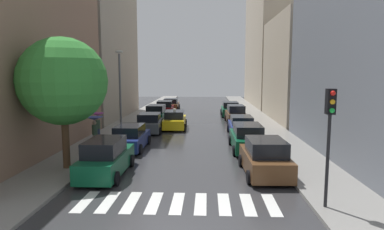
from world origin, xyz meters
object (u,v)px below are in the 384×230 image
at_px(parked_car_left_fifth, 165,108).
at_px(traffic_light_right_corner, 330,122).
at_px(pedestrian_foreground, 94,124).
at_px(lamp_post_left, 120,87).
at_px(parked_car_right_fourth, 236,115).
at_px(taxi_midroad, 175,120).
at_px(parked_car_right_fifth, 230,109).
at_px(pedestrian_near_tree, 98,121).
at_px(parked_car_right_nearest, 265,158).
at_px(parked_car_left_sixth, 171,105).
at_px(street_tree_left, 63,81).
at_px(parked_car_left_nearest, 106,158).
at_px(parked_car_left_second, 130,138).
at_px(parked_car_left_fourth, 156,115).
at_px(parked_car_right_third, 241,126).
at_px(parked_car_left_third, 150,123).
at_px(parked_car_right_second, 247,138).

distance_m(parked_car_left_fifth, traffic_light_right_corner, 29.04).
relative_size(pedestrian_foreground, lamp_post_left, 0.30).
relative_size(parked_car_right_fourth, taxi_midroad, 1.01).
distance_m(parked_car_right_fifth, pedestrian_near_tree, 18.26).
relative_size(parked_car_right_nearest, pedestrian_foreground, 2.22).
xyz_separation_m(parked_car_left_fifth, pedestrian_near_tree, (-2.96, -15.46, 0.74)).
xyz_separation_m(parked_car_left_sixth, street_tree_left, (-2.35, -28.15, 3.83)).
distance_m(parked_car_left_nearest, taxi_midroad, 14.03).
bearing_deg(parked_car_left_second, parked_car_left_sixth, 0.13).
bearing_deg(parked_car_left_second, pedestrian_foreground, 91.95).
bearing_deg(parked_car_right_nearest, parked_car_left_fourth, 23.44).
relative_size(parked_car_left_second, parked_car_left_fourth, 1.02).
bearing_deg(pedestrian_foreground, parked_car_left_fourth, 22.83).
xyz_separation_m(parked_car_right_nearest, lamp_post_left, (-9.53, 9.24, 3.11)).
relative_size(parked_car_left_sixth, parked_car_right_fourth, 0.96).
bearing_deg(parked_car_right_third, parked_car_left_third, 82.43).
bearing_deg(parked_car_left_sixth, pedestrian_foreground, 173.13).
bearing_deg(taxi_midroad, parked_car_right_fourth, -58.54).
bearing_deg(parked_car_right_second, parked_car_left_second, 89.86).
bearing_deg(pedestrian_foreground, parked_car_right_nearest, -82.81).
height_order(parked_car_right_third, pedestrian_near_tree, pedestrian_near_tree).
distance_m(parked_car_left_sixth, pedestrian_near_tree, 21.05).
height_order(parked_car_right_second, lamp_post_left, lamp_post_left).
height_order(parked_car_right_third, traffic_light_right_corner, traffic_light_right_corner).
bearing_deg(parked_car_right_nearest, parked_car_left_third, 31.97).
relative_size(parked_car_right_second, pedestrian_foreground, 2.40).
xyz_separation_m(parked_car_right_third, taxi_midroad, (-5.66, 2.97, 0.02)).
xyz_separation_m(parked_car_left_fifth, parked_car_right_fourth, (7.89, -5.90, 0.04)).
xyz_separation_m(parked_car_left_sixth, parked_car_right_second, (7.46, -23.20, 0.07)).
height_order(parked_car_left_nearest, parked_car_right_fifth, parked_car_left_nearest).
xyz_separation_m(parked_car_left_third, taxi_midroad, (1.93, 1.97, 0.00)).
bearing_deg(parked_car_right_fifth, taxi_midroad, 148.12).
xyz_separation_m(parked_car_left_nearest, street_tree_left, (-2.28, 0.73, 3.72)).
xyz_separation_m(parked_car_left_nearest, pedestrian_near_tree, (-3.05, 8.08, 0.69)).
bearing_deg(parked_car_right_fifth, parked_car_left_sixth, 51.49).
height_order(parked_car_left_second, parked_car_left_fifth, parked_car_left_fifth).
distance_m(parked_car_left_fifth, parked_car_right_fourth, 9.85).
height_order(taxi_midroad, traffic_light_right_corner, traffic_light_right_corner).
height_order(parked_car_right_second, parked_car_right_fourth, parked_car_right_fourth).
bearing_deg(taxi_midroad, parked_car_right_fifth, -33.41).
height_order(parked_car_left_fifth, parked_car_right_nearest, parked_car_right_nearest).
height_order(parked_car_right_second, street_tree_left, street_tree_left).
bearing_deg(taxi_midroad, parked_car_left_nearest, 170.14).
distance_m(parked_car_left_second, pedestrian_foreground, 2.50).
relative_size(parked_car_right_nearest, pedestrian_near_tree, 2.29).
xyz_separation_m(parked_car_left_second, parked_car_left_third, (0.19, 6.31, 0.00)).
relative_size(parked_car_right_fourth, pedestrian_near_tree, 2.32).
xyz_separation_m(parked_car_left_second, parked_car_right_fourth, (7.90, 12.03, 0.07)).
distance_m(parked_car_right_third, parked_car_right_fifth, 11.98).
distance_m(parked_car_left_fourth, parked_car_right_fifth, 9.61).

